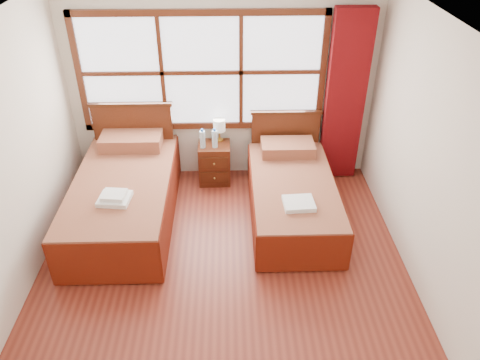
{
  "coord_description": "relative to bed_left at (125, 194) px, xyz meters",
  "views": [
    {
      "loc": [
        0.08,
        -3.51,
        3.61
      ],
      "look_at": [
        0.2,
        0.7,
        0.85
      ],
      "focal_mm": 35.0,
      "sensor_mm": 36.0,
      "label": 1
    }
  ],
  "objects": [
    {
      "name": "floor",
      "position": [
        1.19,
        -1.2,
        -0.34
      ],
      "size": [
        4.5,
        4.5,
        0.0
      ],
      "primitive_type": "plane",
      "color": "maroon",
      "rests_on": "ground"
    },
    {
      "name": "ceiling",
      "position": [
        1.19,
        -1.2,
        2.26
      ],
      "size": [
        4.5,
        4.5,
        0.0
      ],
      "primitive_type": "plane",
      "rotation": [
        3.14,
        0.0,
        0.0
      ],
      "color": "white",
      "rests_on": "wall_back"
    },
    {
      "name": "wall_back",
      "position": [
        1.19,
        1.05,
        0.96
      ],
      "size": [
        4.0,
        0.0,
        4.0
      ],
      "primitive_type": "plane",
      "rotation": [
        1.57,
        0.0,
        0.0
      ],
      "color": "silver",
      "rests_on": "floor"
    },
    {
      "name": "wall_right",
      "position": [
        3.19,
        -1.2,
        0.96
      ],
      "size": [
        0.0,
        4.5,
        4.5
      ],
      "primitive_type": "plane",
      "rotation": [
        1.57,
        0.0,
        -1.57
      ],
      "color": "silver",
      "rests_on": "floor"
    },
    {
      "name": "window",
      "position": [
        0.94,
        1.02,
        1.16
      ],
      "size": [
        3.16,
        0.06,
        1.56
      ],
      "color": "white",
      "rests_on": "wall_back"
    },
    {
      "name": "curtain",
      "position": [
        2.79,
        0.91,
        0.83
      ],
      "size": [
        0.5,
        0.16,
        2.3
      ],
      "primitive_type": "cube",
      "color": "maroon",
      "rests_on": "wall_back"
    },
    {
      "name": "bed_left",
      "position": [
        0.0,
        0.0,
        0.0
      ],
      "size": [
        1.15,
        2.23,
        1.12
      ],
      "color": "#431E0D",
      "rests_on": "floor"
    },
    {
      "name": "bed_right",
      "position": [
        2.04,
        0.0,
        -0.04
      ],
      "size": [
        1.02,
        2.04,
        0.98
      ],
      "color": "#431E0D",
      "rests_on": "floor"
    },
    {
      "name": "nightstand",
      "position": [
        1.08,
        0.8,
        -0.06
      ],
      "size": [
        0.43,
        0.42,
        0.57
      ],
      "color": "#502211",
      "rests_on": "floor"
    },
    {
      "name": "towels_left",
      "position": [
        0.01,
        -0.5,
        0.3
      ],
      "size": [
        0.37,
        0.33,
        0.1
      ],
      "rotation": [
        0.0,
        0.0,
        -0.11
      ],
      "color": "white",
      "rests_on": "bed_left"
    },
    {
      "name": "towels_right",
      "position": [
        2.04,
        -0.54,
        0.21
      ],
      "size": [
        0.36,
        0.32,
        0.05
      ],
      "rotation": [
        0.0,
        0.0,
        0.06
      ],
      "color": "white",
      "rests_on": "bed_right"
    },
    {
      "name": "lamp",
      "position": [
        1.15,
        0.93,
        0.45
      ],
      "size": [
        0.16,
        0.16,
        0.31
      ],
      "color": "gold",
      "rests_on": "nightstand"
    },
    {
      "name": "bottle_near",
      "position": [
        0.93,
        0.74,
        0.35
      ],
      "size": [
        0.07,
        0.07,
        0.27
      ],
      "color": "#BFE5F5",
      "rests_on": "nightstand"
    },
    {
      "name": "bottle_far",
      "position": [
        1.09,
        0.75,
        0.35
      ],
      "size": [
        0.07,
        0.07,
        0.27
      ],
      "color": "#BFE5F5",
      "rests_on": "nightstand"
    }
  ]
}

